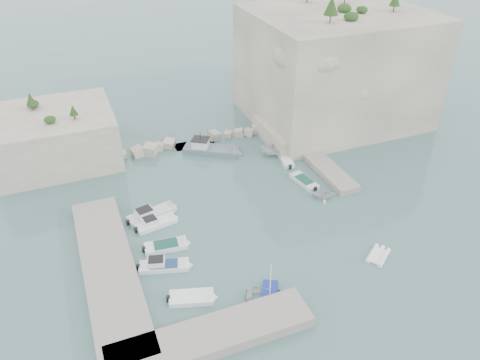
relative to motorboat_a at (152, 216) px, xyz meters
name	(u,v)px	position (x,y,z in m)	size (l,w,h in m)	color
ground	(259,229)	(10.88, -6.93, 0.00)	(400.00, 400.00, 0.00)	#4A706F
cliff_east	(335,67)	(33.88, 16.07, 8.50)	(26.00, 22.00, 17.00)	beige
cliff_terrace	(290,132)	(23.88, 11.07, 1.25)	(8.00, 10.00, 2.50)	beige
outcrop_west	(55,137)	(-9.12, 18.07, 3.50)	(16.00, 14.00, 7.00)	beige
quay_west	(109,270)	(-6.12, -7.93, 0.55)	(5.00, 24.00, 1.10)	#9E9689
quay_south	(212,336)	(0.88, -19.43, 0.55)	(18.00, 4.00, 1.10)	#9E9689
ledge_east	(319,161)	(24.38, 3.07, 0.40)	(3.00, 16.00, 0.80)	#9E9689
breakwater	(194,140)	(9.88, 15.07, 0.70)	(28.00, 3.00, 1.40)	beige
motorboat_a	(152,216)	(0.00, 0.00, 0.00)	(6.34, 1.89, 1.40)	silver
motorboat_b	(157,225)	(0.08, -1.97, 0.00)	(5.15, 1.69, 1.40)	white
motorboat_c	(166,248)	(0.16, -6.21, 0.00)	(5.04, 1.83, 0.70)	white
motorboat_d	(164,268)	(-0.79, -9.17, 0.00)	(5.55, 1.65, 1.40)	white
motorboat_e	(192,300)	(0.56, -14.34, 0.00)	(4.62, 1.89, 0.70)	white
rowboat	(270,299)	(7.46, -17.07, 0.00)	(3.23, 4.52, 0.94)	white
inflatable_dinghy	(378,257)	(20.63, -15.92, 0.00)	(3.37, 1.64, 0.44)	white
tender_east_a	(322,198)	(20.64, -4.28, 0.00)	(2.69, 3.12, 1.64)	silver
tender_east_b	(304,183)	(20.13, -0.44, 0.00)	(4.89, 1.67, 0.70)	silver
tender_east_c	(286,162)	(20.38, 5.31, 0.00)	(4.22, 1.37, 0.70)	white
tender_east_d	(277,155)	(20.05, 7.56, 0.00)	(1.87, 4.97, 1.92)	silver
work_boat	(212,153)	(11.47, 11.70, 0.00)	(8.75, 2.58, 2.20)	slate
rowboat_mast	(271,280)	(7.46, -17.07, 2.57)	(0.10, 0.10, 4.20)	white
vegetation	(307,6)	(28.71, 17.47, 17.93)	(53.48, 13.88, 13.40)	#1E4219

